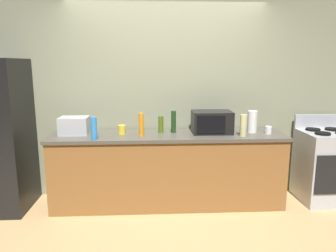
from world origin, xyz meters
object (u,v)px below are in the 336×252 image
(paper_towel_roll, at_px, (252,122))
(bottle_olive_oil, at_px, (161,124))
(stove_range, at_px, (324,166))
(microwave, at_px, (212,122))
(bottle_vinegar, at_px, (243,125))
(mug_yellow, at_px, (122,130))
(bottle_dish_soap, at_px, (141,124))
(mug_white, at_px, (268,130))
(toaster_oven, at_px, (74,126))
(bottle_wine, at_px, (174,122))
(bottle_spray_cleaner, at_px, (94,128))

(paper_towel_roll, relative_size, bottle_olive_oil, 1.29)
(stove_range, xyz_separation_m, microwave, (-1.46, 0.05, 0.57))
(bottle_vinegar, bearing_deg, bottle_olive_oil, 165.89)
(bottle_olive_oil, relative_size, mug_yellow, 1.98)
(paper_towel_roll, bearing_deg, bottle_dish_soap, -175.33)
(mug_white, bearing_deg, bottle_olive_oil, 174.55)
(toaster_oven, xyz_separation_m, bottle_vinegar, (2.01, -0.22, 0.02))
(bottle_olive_oil, xyz_separation_m, mug_yellow, (-0.48, -0.04, -0.05))
(bottle_olive_oil, bearing_deg, bottle_wine, 0.05)
(microwave, distance_m, toaster_oven, 1.68)
(bottle_wine, height_order, bottle_spray_cleaner, bottle_wine)
(toaster_oven, bearing_deg, bottle_olive_oil, 1.29)
(toaster_oven, xyz_separation_m, mug_yellow, (0.57, -0.01, -0.05))
(bottle_wine, distance_m, bottle_vinegar, 0.84)
(microwave, height_order, bottle_wine, bottle_wine)
(paper_towel_roll, relative_size, mug_white, 2.97)
(bottle_vinegar, relative_size, bottle_spray_cleaner, 0.99)
(toaster_oven, height_order, paper_towel_roll, paper_towel_roll)
(toaster_oven, relative_size, bottle_vinegar, 1.33)
(toaster_oven, height_order, mug_white, toaster_oven)
(bottle_dish_soap, bearing_deg, mug_white, 0.76)
(paper_towel_roll, height_order, bottle_spray_cleaner, paper_towel_roll)
(bottle_spray_cleaner, bearing_deg, bottle_vinegar, 2.66)
(microwave, xyz_separation_m, bottle_spray_cleaner, (-1.39, -0.29, -0.01))
(paper_towel_roll, xyz_separation_m, bottle_dish_soap, (-1.37, -0.11, 0.00))
(microwave, relative_size, bottle_wine, 1.76)
(mug_yellow, bearing_deg, paper_towel_roll, 0.06)
(bottle_dish_soap, height_order, bottle_olive_oil, bottle_dish_soap)
(bottle_wine, xyz_separation_m, bottle_spray_cleaner, (-0.92, -0.32, -0.01))
(toaster_oven, bearing_deg, bottle_vinegar, -6.20)
(bottle_spray_cleaner, bearing_deg, bottle_olive_oil, 22.88)
(microwave, relative_size, toaster_oven, 1.41)
(bottle_dish_soap, relative_size, mug_white, 2.97)
(stove_range, bearing_deg, toaster_oven, 178.90)
(paper_towel_roll, distance_m, bottle_dish_soap, 1.38)
(toaster_oven, distance_m, mug_white, 2.36)
(paper_towel_roll, xyz_separation_m, bottle_spray_cleaner, (-1.90, -0.29, -0.01))
(microwave, xyz_separation_m, paper_towel_roll, (0.51, 0.00, 0.00))
(stove_range, bearing_deg, paper_towel_roll, 176.97)
(bottle_dish_soap, bearing_deg, bottle_wine, 20.31)
(bottle_olive_oil, bearing_deg, microwave, -3.27)
(bottle_wine, relative_size, mug_white, 3.00)
(bottle_spray_cleaner, relative_size, mug_yellow, 2.45)
(bottle_wine, bearing_deg, bottle_olive_oil, -179.95)
(bottle_dish_soap, height_order, bottle_spray_cleaner, bottle_dish_soap)
(mug_white, bearing_deg, bottle_spray_cleaner, -174.58)
(paper_towel_roll, bearing_deg, bottle_olive_oil, 178.30)
(stove_range, xyz_separation_m, mug_white, (-0.77, -0.04, 0.48))
(mug_white, bearing_deg, mug_yellow, 177.13)
(microwave, distance_m, bottle_olive_oil, 0.63)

